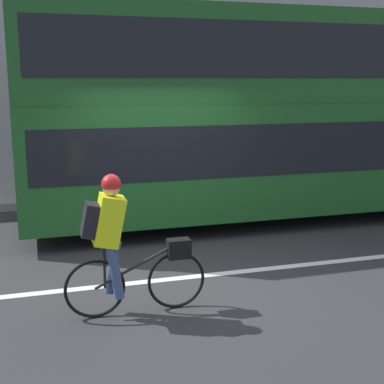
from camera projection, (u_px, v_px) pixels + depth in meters
ground_plane at (188, 278)px, 7.10m from camera, size 80.00×80.00×0.00m
road_center_line at (188, 277)px, 7.12m from camera, size 50.00×0.14×0.01m
sidewalk_curb at (120, 189)px, 12.47m from camera, size 60.00×2.42×0.16m
building_facade at (108, 53)px, 13.09m from camera, size 60.00×0.30×6.46m
bus at (270, 108)px, 9.91m from camera, size 9.08×2.61×3.74m
cyclist_on_bike at (120, 240)px, 5.83m from camera, size 1.60×0.32×1.61m
trash_bin at (45, 171)px, 11.78m from camera, size 0.60×0.60×0.90m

